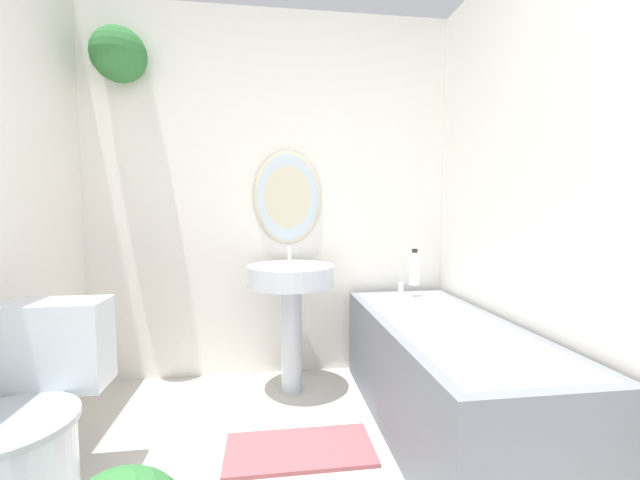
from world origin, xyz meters
The scene contains 7 objects.
wall_back centered at (-0.07, 2.29, 1.27)m, with size 2.48×0.32×2.40m.
wall_right centered at (1.21, 1.14, 1.20)m, with size 0.06×2.40×2.40m.
toilet centered at (-0.91, 1.12, 0.32)m, with size 0.43×0.61×0.75m.
pedestal_sink centered at (0.10, 1.98, 0.63)m, with size 0.52×0.52×0.88m.
bathtub centered at (0.84, 1.46, 0.29)m, with size 0.65×1.53×0.63m.
shampoo_bottle centered at (0.89, 2.05, 0.74)m, with size 0.06×0.06×0.23m.
bath_mat centered at (0.10, 1.37, 0.01)m, with size 0.68×0.33×0.02m.
Camera 1 is at (-0.04, -0.35, 1.11)m, focal length 22.00 mm.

